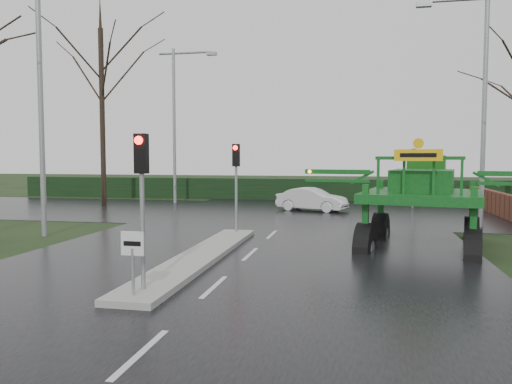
% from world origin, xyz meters
% --- Properties ---
extents(ground, '(140.00, 140.00, 0.00)m').
position_xyz_m(ground, '(0.00, 0.00, 0.00)').
color(ground, black).
rests_on(ground, ground).
extents(road_main, '(14.00, 80.00, 0.02)m').
position_xyz_m(road_main, '(0.00, 10.00, 0.00)').
color(road_main, black).
rests_on(road_main, ground).
extents(road_cross, '(80.00, 12.00, 0.02)m').
position_xyz_m(road_cross, '(0.00, 16.00, 0.01)').
color(road_cross, black).
rests_on(road_cross, ground).
extents(median_island, '(1.20, 10.00, 0.16)m').
position_xyz_m(median_island, '(-1.30, 3.00, 0.09)').
color(median_island, gray).
rests_on(median_island, ground).
extents(hedge_row, '(44.00, 0.90, 1.50)m').
position_xyz_m(hedge_row, '(0.00, 24.00, 0.75)').
color(hedge_row, black).
rests_on(hedge_row, ground).
extents(brick_wall, '(0.40, 20.00, 1.20)m').
position_xyz_m(brick_wall, '(10.50, 16.00, 0.60)').
color(brick_wall, '#592D1E').
rests_on(brick_wall, ground).
extents(keep_left_sign, '(0.50, 0.07, 1.35)m').
position_xyz_m(keep_left_sign, '(-1.30, -1.50, 1.06)').
color(keep_left_sign, gray).
rests_on(keep_left_sign, ground).
extents(traffic_signal_near, '(0.26, 0.33, 3.52)m').
position_xyz_m(traffic_signal_near, '(-1.30, -1.01, 2.59)').
color(traffic_signal_near, gray).
rests_on(traffic_signal_near, ground).
extents(traffic_signal_mid, '(0.26, 0.33, 3.52)m').
position_xyz_m(traffic_signal_mid, '(-1.30, 7.49, 2.59)').
color(traffic_signal_mid, gray).
rests_on(traffic_signal_mid, ground).
extents(traffic_signal_far, '(0.26, 0.33, 3.52)m').
position_xyz_m(traffic_signal_far, '(6.50, 20.01, 2.59)').
color(traffic_signal_far, gray).
rests_on(traffic_signal_far, ground).
extents(street_light_left_near, '(3.85, 0.30, 10.00)m').
position_xyz_m(street_light_left_near, '(-8.19, 6.00, 5.99)').
color(street_light_left_near, gray).
rests_on(street_light_left_near, ground).
extents(street_light_right, '(3.85, 0.30, 10.00)m').
position_xyz_m(street_light_right, '(8.19, 12.00, 5.99)').
color(street_light_right, gray).
rests_on(street_light_right, ground).
extents(street_light_left_far, '(3.85, 0.30, 10.00)m').
position_xyz_m(street_light_left_far, '(-8.19, 20.00, 5.99)').
color(street_light_left_far, gray).
rests_on(street_light_left_far, ground).
extents(tree_left_far, '(7.70, 7.70, 13.26)m').
position_xyz_m(tree_left_far, '(-12.50, 18.00, 7.15)').
color(tree_left_far, black).
rests_on(tree_left_far, ground).
extents(crop_sprayer, '(7.93, 5.64, 4.50)m').
position_xyz_m(crop_sprayer, '(3.54, 5.73, 2.13)').
color(crop_sprayer, black).
rests_on(crop_sprayer, ground).
extents(white_sedan, '(4.15, 2.47, 1.29)m').
position_xyz_m(white_sedan, '(0.76, 16.95, 0.00)').
color(white_sedan, silver).
rests_on(white_sedan, ground).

